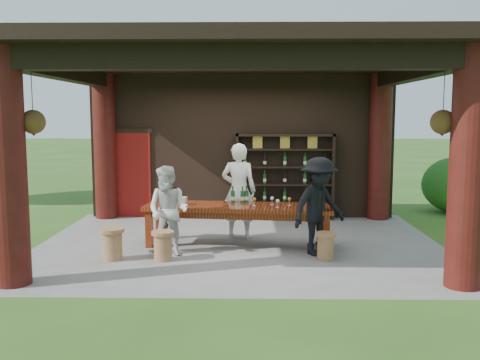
{
  "coord_description": "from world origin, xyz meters",
  "views": [
    {
      "loc": [
        0.19,
        -9.66,
        2.37
      ],
      "look_at": [
        0.0,
        0.4,
        1.15
      ],
      "focal_mm": 40.0,
      "sensor_mm": 36.0,
      "label": 1
    }
  ],
  "objects_px": {
    "stool_far_left": "(112,243)",
    "host": "(239,191)",
    "tasting_table": "(238,211)",
    "stool_near_left": "(163,245)",
    "stool_near_right": "(325,245)",
    "guest_woman": "(168,211)",
    "wine_shelf": "(285,176)",
    "napkin_basket": "(179,201)",
    "guest_man": "(319,206)"
  },
  "relations": [
    {
      "from": "stool_far_left",
      "to": "host",
      "type": "relative_size",
      "value": 0.29
    },
    {
      "from": "stool_far_left",
      "to": "guest_woman",
      "type": "height_order",
      "value": "guest_woman"
    },
    {
      "from": "wine_shelf",
      "to": "napkin_basket",
      "type": "relative_size",
      "value": 8.57
    },
    {
      "from": "tasting_table",
      "to": "stool_far_left",
      "type": "distance_m",
      "value": 2.32
    },
    {
      "from": "napkin_basket",
      "to": "stool_near_left",
      "type": "bearing_deg",
      "value": -97.69
    },
    {
      "from": "wine_shelf",
      "to": "stool_near_right",
      "type": "xyz_separation_m",
      "value": [
        0.45,
        -3.49,
        -0.74
      ]
    },
    {
      "from": "guest_man",
      "to": "stool_far_left",
      "type": "bearing_deg",
      "value": 151.04
    },
    {
      "from": "guest_man",
      "to": "napkin_basket",
      "type": "relative_size",
      "value": 6.43
    },
    {
      "from": "tasting_table",
      "to": "stool_far_left",
      "type": "bearing_deg",
      "value": -153.84
    },
    {
      "from": "guest_woman",
      "to": "guest_man",
      "type": "relative_size",
      "value": 0.91
    },
    {
      "from": "stool_near_right",
      "to": "stool_far_left",
      "type": "xyz_separation_m",
      "value": [
        -3.51,
        -0.06,
        0.04
      ]
    },
    {
      "from": "wine_shelf",
      "to": "guest_woman",
      "type": "xyz_separation_m",
      "value": [
        -2.18,
        -3.23,
        -0.22
      ]
    },
    {
      "from": "host",
      "to": "guest_man",
      "type": "xyz_separation_m",
      "value": [
        1.39,
        -1.27,
        -0.09
      ]
    },
    {
      "from": "stool_near_left",
      "to": "napkin_basket",
      "type": "relative_size",
      "value": 1.87
    },
    {
      "from": "guest_man",
      "to": "napkin_basket",
      "type": "xyz_separation_m",
      "value": [
        -2.46,
        0.63,
        -0.02
      ]
    },
    {
      "from": "guest_woman",
      "to": "tasting_table",
      "type": "bearing_deg",
      "value": 47.82
    },
    {
      "from": "guest_woman",
      "to": "napkin_basket",
      "type": "xyz_separation_m",
      "value": [
        0.1,
        0.71,
        0.06
      ]
    },
    {
      "from": "host",
      "to": "napkin_basket",
      "type": "distance_m",
      "value": 1.25
    },
    {
      "from": "wine_shelf",
      "to": "napkin_basket",
      "type": "bearing_deg",
      "value": -129.56
    },
    {
      "from": "stool_near_left",
      "to": "stool_near_right",
      "type": "height_order",
      "value": "stool_near_left"
    },
    {
      "from": "tasting_table",
      "to": "stool_near_right",
      "type": "height_order",
      "value": "tasting_table"
    },
    {
      "from": "wine_shelf",
      "to": "stool_far_left",
      "type": "relative_size",
      "value": 4.21
    },
    {
      "from": "tasting_table",
      "to": "stool_far_left",
      "type": "height_order",
      "value": "tasting_table"
    },
    {
      "from": "guest_man",
      "to": "napkin_basket",
      "type": "height_order",
      "value": "guest_man"
    },
    {
      "from": "wine_shelf",
      "to": "host",
      "type": "bearing_deg",
      "value": -118.26
    },
    {
      "from": "tasting_table",
      "to": "guest_man",
      "type": "relative_size",
      "value": 2.07
    },
    {
      "from": "guest_man",
      "to": "stool_near_left",
      "type": "bearing_deg",
      "value": 153.6
    },
    {
      "from": "tasting_table",
      "to": "napkin_basket",
      "type": "xyz_separation_m",
      "value": [
        -1.08,
        0.02,
        0.19
      ]
    },
    {
      "from": "wine_shelf",
      "to": "guest_man",
      "type": "bearing_deg",
      "value": -83.18
    },
    {
      "from": "stool_near_left",
      "to": "guest_woman",
      "type": "bearing_deg",
      "value": 82.42
    },
    {
      "from": "stool_near_right",
      "to": "host",
      "type": "xyz_separation_m",
      "value": [
        -1.46,
        1.61,
        0.68
      ]
    },
    {
      "from": "wine_shelf",
      "to": "stool_far_left",
      "type": "bearing_deg",
      "value": -130.72
    },
    {
      "from": "tasting_table",
      "to": "guest_woman",
      "type": "xyz_separation_m",
      "value": [
        -1.17,
        -0.68,
        0.13
      ]
    },
    {
      "from": "stool_far_left",
      "to": "guest_man",
      "type": "bearing_deg",
      "value": 6.71
    },
    {
      "from": "stool_near_right",
      "to": "wine_shelf",
      "type": "bearing_deg",
      "value": 97.38
    },
    {
      "from": "napkin_basket",
      "to": "wine_shelf",
      "type": "bearing_deg",
      "value": 50.44
    },
    {
      "from": "stool_far_left",
      "to": "stool_near_right",
      "type": "bearing_deg",
      "value": 1.02
    },
    {
      "from": "host",
      "to": "guest_woman",
      "type": "height_order",
      "value": "host"
    },
    {
      "from": "tasting_table",
      "to": "stool_far_left",
      "type": "relative_size",
      "value": 6.55
    },
    {
      "from": "wine_shelf",
      "to": "guest_man",
      "type": "xyz_separation_m",
      "value": [
        0.38,
        -3.15,
        -0.15
      ]
    },
    {
      "from": "tasting_table",
      "to": "napkin_basket",
      "type": "relative_size",
      "value": 13.32
    },
    {
      "from": "wine_shelf",
      "to": "tasting_table",
      "type": "bearing_deg",
      "value": -111.55
    },
    {
      "from": "tasting_table",
      "to": "host",
      "type": "distance_m",
      "value": 0.72
    },
    {
      "from": "napkin_basket",
      "to": "host",
      "type": "bearing_deg",
      "value": 30.85
    },
    {
      "from": "stool_near_left",
      "to": "stool_far_left",
      "type": "distance_m",
      "value": 0.84
    },
    {
      "from": "stool_far_left",
      "to": "guest_woman",
      "type": "distance_m",
      "value": 1.06
    },
    {
      "from": "stool_near_right",
      "to": "guest_woman",
      "type": "height_order",
      "value": "guest_woman"
    },
    {
      "from": "guest_man",
      "to": "napkin_basket",
      "type": "distance_m",
      "value": 2.54
    },
    {
      "from": "stool_far_left",
      "to": "host",
      "type": "height_order",
      "value": "host"
    },
    {
      "from": "wine_shelf",
      "to": "guest_woman",
      "type": "distance_m",
      "value": 3.9
    }
  ]
}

